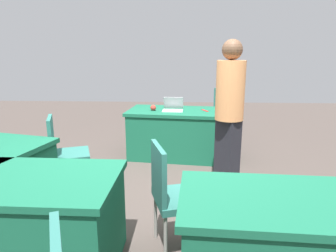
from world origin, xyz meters
name	(u,v)px	position (x,y,z in m)	size (l,w,h in m)	color
ground_plane	(160,204)	(0.00, 0.00, 0.00)	(14.40, 14.40, 0.00)	#4C423D
table_foreground	(181,133)	(-0.22, -1.65, 0.39)	(1.77, 1.03, 0.77)	#196647
table_mid_right	(27,224)	(0.95, 1.07, 0.39)	(1.44, 0.86, 0.77)	#196647
chair_tucked_left	(174,191)	(-0.17, 0.78, 0.54)	(0.55, 0.55, 0.95)	#9E9993
chair_tucked_right	(64,150)	(1.18, -0.29, 0.54)	(0.57, 0.57, 0.94)	#9E9993
chair_aisle	(225,107)	(-1.13, -3.10, 0.56)	(0.57, 0.57, 0.97)	#9E9993
person_attendee_browsing	(229,108)	(-0.81, -0.49, 1.03)	(0.48, 0.48, 1.82)	#26262D
laptop_silver	(173,108)	(-0.09, -1.61, 0.81)	(0.33, 0.31, 0.21)	silver
yarn_ball	(153,108)	(0.22, -1.60, 0.82)	(0.09, 0.09, 0.09)	#B2382D
scissors_red	(205,111)	(-0.60, -1.62, 0.78)	(0.18, 0.04, 0.01)	red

